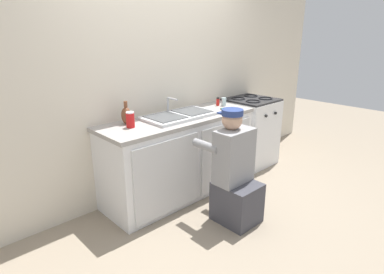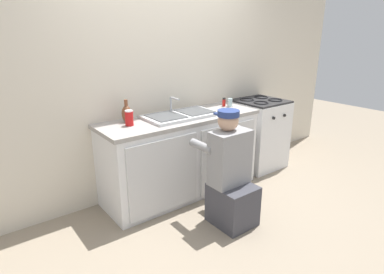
% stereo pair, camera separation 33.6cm
% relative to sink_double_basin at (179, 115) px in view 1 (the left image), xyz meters
% --- Properties ---
extents(ground_plane, '(12.00, 12.00, 0.00)m').
position_rel_sink_double_basin_xyz_m(ground_plane, '(0.00, -0.30, -0.92)').
color(ground_plane, gray).
extents(back_wall, '(6.00, 0.10, 2.50)m').
position_rel_sink_double_basin_xyz_m(back_wall, '(0.00, 0.35, 0.33)').
color(back_wall, beige).
rests_on(back_wall, ground_plane).
extents(counter_cabinet, '(1.78, 0.62, 0.86)m').
position_rel_sink_double_basin_xyz_m(counter_cabinet, '(0.00, -0.01, -0.49)').
color(counter_cabinet, white).
rests_on(counter_cabinet, ground_plane).
extents(countertop, '(1.82, 0.62, 0.04)m').
position_rel_sink_double_basin_xyz_m(countertop, '(0.00, -0.00, -0.04)').
color(countertop, '#9E9993').
rests_on(countertop, counter_cabinet).
extents(sink_double_basin, '(0.80, 0.44, 0.19)m').
position_rel_sink_double_basin_xyz_m(sink_double_basin, '(0.00, 0.00, 0.00)').
color(sink_double_basin, silver).
rests_on(sink_double_basin, countertop).
extents(stove_range, '(0.61, 0.62, 0.93)m').
position_rel_sink_double_basin_xyz_m(stove_range, '(1.29, -0.00, -0.46)').
color(stove_range, white).
rests_on(stove_range, ground_plane).
extents(plumber_person, '(0.42, 0.61, 1.10)m').
position_rel_sink_double_basin_xyz_m(plumber_person, '(0.02, -0.78, -0.46)').
color(plumber_person, '#3F3F47').
rests_on(plumber_person, ground_plane).
extents(vase_decorative, '(0.10, 0.10, 0.23)m').
position_rel_sink_double_basin_xyz_m(vase_decorative, '(-0.56, 0.15, 0.07)').
color(vase_decorative, brown).
rests_on(vase_decorative, countertop).
extents(cell_phone, '(0.07, 0.14, 0.01)m').
position_rel_sink_double_basin_xyz_m(cell_phone, '(0.61, -0.14, -0.01)').
color(cell_phone, black).
rests_on(cell_phone, countertop).
extents(spice_bottle_red, '(0.04, 0.04, 0.10)m').
position_rel_sink_double_basin_xyz_m(spice_bottle_red, '(0.71, 0.08, 0.03)').
color(spice_bottle_red, red).
rests_on(spice_bottle_red, countertop).
extents(water_glass, '(0.06, 0.06, 0.10)m').
position_rel_sink_double_basin_xyz_m(water_glass, '(0.75, 0.03, 0.03)').
color(water_glass, '#ADC6CC').
rests_on(water_glass, countertop).
extents(soda_cup_red, '(0.08, 0.08, 0.15)m').
position_rel_sink_double_basin_xyz_m(soda_cup_red, '(-0.60, 0.02, 0.06)').
color(soda_cup_red, red).
rests_on(soda_cup_red, countertop).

